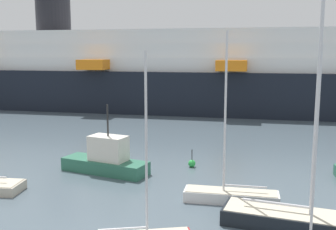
{
  "coord_description": "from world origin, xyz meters",
  "views": [
    {
      "loc": [
        4.48,
        -13.83,
        8.22
      ],
      "look_at": [
        0.0,
        16.38,
        3.37
      ],
      "focal_mm": 42.58,
      "sensor_mm": 36.0,
      "label": 1
    }
  ],
  "objects_px": {
    "sailboat_3": "(231,194)",
    "cruise_ship": "(171,73)",
    "fishing_boat_0": "(106,159)",
    "channel_buoy_0": "(192,163)",
    "sailboat_5": "(298,217)"
  },
  "relations": [
    {
      "from": "cruise_ship",
      "to": "sailboat_5",
      "type": "bearing_deg",
      "value": -69.48
    },
    {
      "from": "channel_buoy_0",
      "to": "cruise_ship",
      "type": "relative_size",
      "value": 0.01
    },
    {
      "from": "sailboat_3",
      "to": "cruise_ship",
      "type": "bearing_deg",
      "value": -73.97
    },
    {
      "from": "sailboat_5",
      "to": "cruise_ship",
      "type": "xyz_separation_m",
      "value": [
        -11.55,
        39.18,
        4.59
      ]
    },
    {
      "from": "sailboat_5",
      "to": "channel_buoy_0",
      "type": "relative_size",
      "value": 9.86
    },
    {
      "from": "fishing_boat_0",
      "to": "cruise_ship",
      "type": "relative_size",
      "value": 0.06
    },
    {
      "from": "sailboat_3",
      "to": "sailboat_5",
      "type": "relative_size",
      "value": 0.73
    },
    {
      "from": "sailboat_3",
      "to": "channel_buoy_0",
      "type": "xyz_separation_m",
      "value": [
        -2.73,
        6.47,
        -0.19
      ]
    },
    {
      "from": "fishing_boat_0",
      "to": "channel_buoy_0",
      "type": "relative_size",
      "value": 4.98
    },
    {
      "from": "channel_buoy_0",
      "to": "fishing_boat_0",
      "type": "bearing_deg",
      "value": -158.95
    },
    {
      "from": "fishing_boat_0",
      "to": "channel_buoy_0",
      "type": "bearing_deg",
      "value": 38.27
    },
    {
      "from": "cruise_ship",
      "to": "fishing_boat_0",
      "type": "bearing_deg",
      "value": -85.86
    },
    {
      "from": "fishing_boat_0",
      "to": "sailboat_5",
      "type": "bearing_deg",
      "value": -14.76
    },
    {
      "from": "sailboat_3",
      "to": "cruise_ship",
      "type": "height_order",
      "value": "cruise_ship"
    },
    {
      "from": "sailboat_3",
      "to": "fishing_boat_0",
      "type": "bearing_deg",
      "value": -23.99
    }
  ]
}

